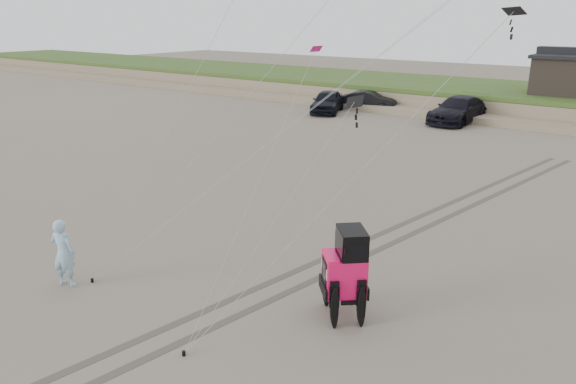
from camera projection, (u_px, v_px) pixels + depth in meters
name	position (u px, v px, depth m)	size (l,w,h in m)	color
ground	(190.00, 307.00, 14.77)	(160.00, 160.00, 0.00)	#6B6054
dune_ridge	(550.00, 104.00, 42.98)	(160.00, 14.25, 1.73)	#7A6B54
truck_a	(327.00, 101.00, 43.75)	(2.04, 5.07, 1.73)	black
truck_b	(369.00, 101.00, 45.09)	(1.56, 4.48, 1.48)	black
truck_c	(458.00, 110.00, 39.64)	(2.54, 6.24, 1.81)	black
jeep	(344.00, 282.00, 14.07)	(2.17, 5.02, 1.87)	#FF105A
man	(63.00, 253.00, 15.65)	(0.72, 0.48, 1.99)	#8DBBDA
stake_main	(92.00, 280.00, 16.09)	(0.08, 0.08, 0.12)	black
stake_aux	(184.00, 353.00, 12.62)	(0.08, 0.08, 0.12)	black
tire_tracks	(397.00, 233.00, 19.69)	(5.22, 29.74, 0.01)	#4C443D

